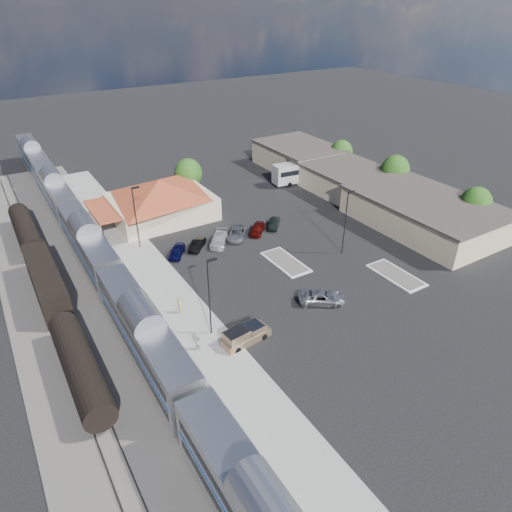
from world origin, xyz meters
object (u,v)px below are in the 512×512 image
station_depot (160,199)px  pickup_truck (246,335)px  coach_bus (304,170)px  suv (322,298)px

station_depot → pickup_truck: (-3.94, -32.87, -2.28)m
pickup_truck → coach_bus: coach_bus is taller
pickup_truck → station_depot: bearing=-13.2°
pickup_truck → suv: bearing=-89.9°
suv → coach_bus: (21.70, 32.47, 1.52)m
pickup_truck → coach_bus: size_ratio=0.43×
pickup_truck → suv: pickup_truck is taller
pickup_truck → suv: (10.80, 1.22, -0.12)m
pickup_truck → coach_bus: 46.83m
coach_bus → suv: bearing=152.2°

